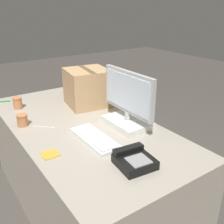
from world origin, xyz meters
name	(u,v)px	position (x,y,z in m)	size (l,w,h in m)	color
ground_plane	(85,202)	(0.00, 0.00, 0.00)	(12.00, 12.00, 0.00)	#47423D
office_desk	(83,166)	(0.00, 0.00, 0.36)	(1.80, 0.90, 0.72)	#A89E8E
monitor	(128,106)	(0.22, 0.26, 0.87)	(0.50, 0.24, 0.40)	white
keyboard	(95,138)	(0.27, -0.05, 0.74)	(0.41, 0.15, 0.03)	silver
desk_phone	(134,160)	(0.63, -0.01, 0.75)	(0.21, 0.21, 0.08)	black
paper_cup_left	(18,103)	(-0.56, -0.29, 0.77)	(0.08, 0.08, 0.10)	#BC7547
paper_cup_right	(22,120)	(-0.20, -0.36, 0.77)	(0.08, 0.08, 0.09)	#BC7547
spoon	(48,127)	(-0.08, -0.22, 0.73)	(0.13, 0.13, 0.00)	silver
cardboard_box	(88,87)	(-0.31, 0.24, 0.88)	(0.38, 0.38, 0.31)	tan
pen_marker	(3,101)	(-0.79, -0.36, 0.73)	(0.05, 0.12, 0.01)	#198C33
sticky_note_pad	(50,154)	(0.27, -0.35, 0.73)	(0.09, 0.09, 0.01)	gold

